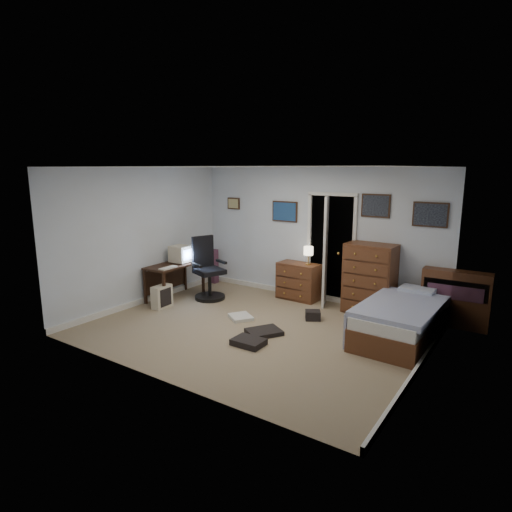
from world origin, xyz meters
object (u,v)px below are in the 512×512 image
at_px(office_chair, 208,275).
at_px(bed, 401,320).
at_px(computer_desk, 172,271).
at_px(low_dresser, 298,281).
at_px(tall_dresser, 370,279).

bearing_deg(office_chair, bed, 21.38).
xyz_separation_m(computer_desk, low_dresser, (2.07, 1.30, -0.18)).
relative_size(tall_dresser, bed, 0.64).
distance_m(office_chair, bed, 3.68).
xyz_separation_m(office_chair, low_dresser, (1.48, 0.93, -0.11)).
height_order(computer_desk, low_dresser, low_dresser).
bearing_deg(computer_desk, bed, 3.10).
bearing_deg(computer_desk, tall_dresser, 17.58).
bearing_deg(low_dresser, tall_dresser, 2.01).
height_order(office_chair, tall_dresser, tall_dresser).
bearing_deg(bed, low_dresser, 160.36).
height_order(low_dresser, tall_dresser, tall_dresser).
xyz_separation_m(office_chair, tall_dresser, (2.88, 0.90, 0.15)).
xyz_separation_m(low_dresser, tall_dresser, (1.40, -0.02, 0.26)).
distance_m(office_chair, low_dresser, 1.75).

